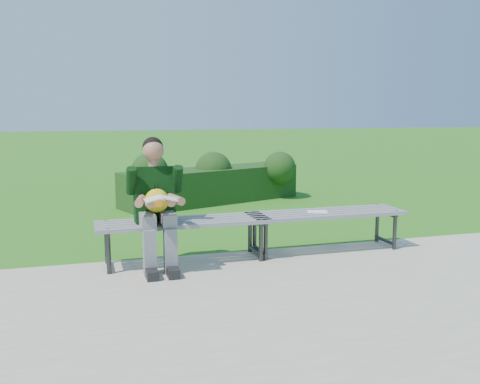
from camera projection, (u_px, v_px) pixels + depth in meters
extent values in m
plane|color=#3B7322|center=(230.00, 254.00, 6.01)|extent=(80.00, 80.00, 0.00)
cube|color=beige|center=(287.00, 307.00, 4.35)|extent=(30.00, 3.50, 0.02)
cube|color=#1D4418|center=(212.00, 185.00, 9.39)|extent=(3.34, 1.90, 0.60)
sphere|color=#1D4418|center=(150.00, 172.00, 9.12)|extent=(0.82, 0.82, 0.64)
sphere|color=#1D4418|center=(214.00, 170.00, 9.37)|extent=(0.82, 0.82, 0.64)
sphere|color=#1D4418|center=(280.00, 168.00, 9.74)|extent=(0.75, 0.75, 0.59)
cube|color=slate|center=(188.00, 226.00, 5.34)|extent=(1.80, 0.08, 0.04)
cube|color=slate|center=(186.00, 224.00, 5.44)|extent=(1.80, 0.08, 0.04)
cube|color=slate|center=(184.00, 222.00, 5.54)|extent=(1.80, 0.08, 0.04)
cube|color=slate|center=(182.00, 220.00, 5.64)|extent=(1.80, 0.09, 0.04)
cube|color=slate|center=(180.00, 218.00, 5.74)|extent=(1.80, 0.09, 0.04)
cylinder|color=#2D2D30|center=(109.00, 253.00, 5.18)|extent=(0.04, 0.04, 0.41)
cylinder|color=#2D2D30|center=(107.00, 244.00, 5.54)|extent=(0.04, 0.04, 0.41)
cylinder|color=#2D2D30|center=(107.00, 231.00, 5.33)|extent=(0.04, 0.42, 0.04)
cylinder|color=#2D2D30|center=(108.00, 263.00, 5.38)|extent=(0.04, 0.42, 0.04)
cylinder|color=gray|center=(108.00, 229.00, 5.12)|extent=(0.02, 0.02, 0.01)
cylinder|color=gray|center=(106.00, 220.00, 5.52)|extent=(0.02, 0.02, 0.01)
cylinder|color=#2D2D30|center=(261.00, 242.00, 5.61)|extent=(0.04, 0.04, 0.41)
cylinder|color=#2D2D30|center=(250.00, 234.00, 5.97)|extent=(0.04, 0.04, 0.41)
cylinder|color=#2D2D30|center=(255.00, 222.00, 5.77)|extent=(0.04, 0.42, 0.04)
cylinder|color=#2D2D30|center=(255.00, 251.00, 5.82)|extent=(0.04, 0.42, 0.04)
cylinder|color=gray|center=(262.00, 219.00, 5.56)|extent=(0.02, 0.02, 0.01)
cylinder|color=gray|center=(250.00, 212.00, 5.95)|extent=(0.02, 0.02, 0.01)
cube|color=slate|center=(334.00, 217.00, 5.82)|extent=(1.80, 0.08, 0.04)
cube|color=slate|center=(330.00, 215.00, 5.92)|extent=(1.80, 0.08, 0.04)
cube|color=slate|center=(326.00, 213.00, 6.02)|extent=(1.80, 0.08, 0.04)
cube|color=slate|center=(322.00, 212.00, 6.12)|extent=(1.80, 0.09, 0.04)
cube|color=slate|center=(318.00, 210.00, 6.22)|extent=(1.80, 0.09, 0.04)
cylinder|color=#2D2D30|center=(266.00, 241.00, 5.66)|extent=(0.04, 0.04, 0.41)
cylinder|color=#2D2D30|center=(255.00, 234.00, 6.02)|extent=(0.04, 0.04, 0.41)
cylinder|color=#2D2D30|center=(260.00, 221.00, 5.81)|extent=(0.04, 0.42, 0.04)
cylinder|color=#2D2D30|center=(260.00, 250.00, 5.86)|extent=(0.04, 0.42, 0.04)
cylinder|color=gray|center=(266.00, 219.00, 5.60)|extent=(0.02, 0.02, 0.01)
cylinder|color=gray|center=(254.00, 212.00, 6.00)|extent=(0.02, 0.02, 0.01)
cylinder|color=#2D2D30|center=(395.00, 232.00, 6.09)|extent=(0.04, 0.04, 0.41)
cylinder|color=#2D2D30|center=(377.00, 225.00, 6.45)|extent=(0.04, 0.04, 0.41)
cylinder|color=#2D2D30|center=(386.00, 213.00, 6.25)|extent=(0.04, 0.42, 0.04)
cylinder|color=#2D2D30|center=(385.00, 240.00, 6.30)|extent=(0.04, 0.42, 0.04)
cylinder|color=gray|center=(397.00, 211.00, 6.04)|extent=(0.02, 0.02, 0.01)
cylinder|color=gray|center=(377.00, 205.00, 6.43)|extent=(0.02, 0.02, 0.01)
cube|color=gray|center=(147.00, 219.00, 5.26)|extent=(0.14, 0.42, 0.13)
cube|color=gray|center=(167.00, 218.00, 5.32)|extent=(0.14, 0.42, 0.13)
cube|color=gray|center=(150.00, 252.00, 5.14)|extent=(0.12, 0.13, 0.45)
cube|color=gray|center=(170.00, 251.00, 5.19)|extent=(0.12, 0.13, 0.45)
cube|color=black|center=(152.00, 273.00, 5.07)|extent=(0.11, 0.26, 0.09)
cube|color=black|center=(173.00, 272.00, 5.13)|extent=(0.11, 0.26, 0.09)
cube|color=black|center=(154.00, 194.00, 5.45)|extent=(0.40, 0.30, 0.59)
cylinder|color=#A96851|center=(153.00, 163.00, 5.38)|extent=(0.10, 0.10, 0.08)
sphere|color=#A96851|center=(153.00, 150.00, 5.34)|extent=(0.21, 0.21, 0.21)
sphere|color=black|center=(153.00, 147.00, 5.37)|extent=(0.21, 0.21, 0.21)
cylinder|color=black|center=(131.00, 181.00, 5.27)|extent=(0.10, 0.21, 0.30)
cylinder|color=black|center=(178.00, 179.00, 5.40)|extent=(0.10, 0.21, 0.30)
cylinder|color=#A96851|center=(140.00, 201.00, 5.10)|extent=(0.14, 0.31, 0.08)
cylinder|color=#A96851|center=(176.00, 199.00, 5.20)|extent=(0.14, 0.31, 0.08)
sphere|color=#A96851|center=(150.00, 203.00, 4.97)|extent=(0.09, 0.09, 0.09)
sphere|color=#A96851|center=(171.00, 202.00, 5.02)|extent=(0.09, 0.09, 0.09)
sphere|color=yellow|center=(157.00, 201.00, 5.25)|extent=(0.23, 0.23, 0.23)
cone|color=orange|center=(158.00, 203.00, 5.14)|extent=(0.07, 0.07, 0.07)
cone|color=black|center=(155.00, 187.00, 5.23)|extent=(0.03, 0.04, 0.07)
cone|color=black|center=(158.00, 188.00, 5.25)|extent=(0.03, 0.04, 0.06)
sphere|color=white|center=(153.00, 199.00, 5.14)|extent=(0.04, 0.04, 0.04)
sphere|color=white|center=(163.00, 199.00, 5.16)|extent=(0.04, 0.04, 0.04)
cube|color=white|center=(153.00, 199.00, 4.95)|extent=(0.15, 0.20, 0.05)
cube|color=white|center=(169.00, 198.00, 4.99)|extent=(0.15, 0.20, 0.05)
cube|color=white|center=(317.00, 212.00, 5.99)|extent=(0.26, 0.22, 0.01)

